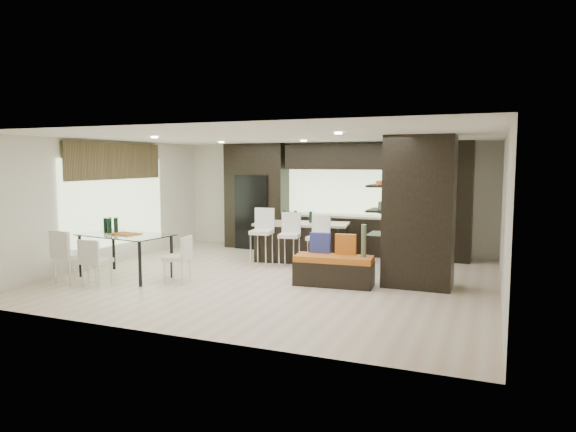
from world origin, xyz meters
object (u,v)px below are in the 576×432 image
at_px(chair_near, 97,264).
at_px(kitchen_island, 302,242).
at_px(chair_far, 71,259).
at_px(chair_end, 177,261).
at_px(stool_mid, 289,245).
at_px(bench, 334,270).
at_px(floor_vase, 364,256).
at_px(dining_table, 126,256).
at_px(stool_left, 262,242).
at_px(stool_right, 318,248).

bearing_deg(chair_near, kitchen_island, 51.33).
height_order(chair_far, chair_end, chair_far).
xyz_separation_m(kitchen_island, stool_mid, (0.00, -0.75, 0.03)).
bearing_deg(chair_near, chair_end, 30.80).
bearing_deg(chair_end, chair_far, 106.99).
xyz_separation_m(bench, chair_near, (-3.93, -1.66, 0.13)).
bearing_deg(floor_vase, bench, -170.50).
relative_size(dining_table, chair_end, 2.19).
distance_m(bench, dining_table, 4.03).
relative_size(stool_left, bench, 0.70).
bearing_deg(kitchen_island, chair_end, -125.82).
distance_m(stool_right, bench, 1.42).
distance_m(chair_near, chair_far, 0.55).
height_order(stool_left, chair_end, stool_left).
relative_size(kitchen_island, floor_vase, 1.85).
relative_size(bench, chair_end, 1.77).
bearing_deg(dining_table, chair_near, -82.41).
height_order(stool_right, bench, stool_right).
bearing_deg(chair_near, floor_vase, 18.28).
bearing_deg(chair_end, dining_table, 81.38).
xyz_separation_m(floor_vase, chair_near, (-4.46, -1.75, -0.16)).
bearing_deg(stool_mid, chair_end, -133.24).
height_order(kitchen_island, stool_right, stool_right).
height_order(stool_right, floor_vase, floor_vase).
xyz_separation_m(kitchen_island, bench, (1.35, -1.96, -0.16)).
height_order(stool_mid, stool_right, stool_mid).
distance_m(stool_mid, floor_vase, 2.18).
relative_size(floor_vase, chair_near, 1.40).
xyz_separation_m(chair_far, chair_end, (1.72, 0.82, -0.06)).
relative_size(stool_right, dining_table, 0.52).
bearing_deg(kitchen_island, chair_near, -134.84).
distance_m(dining_table, chair_near, 0.79).
height_order(stool_left, stool_right, stool_left).
xyz_separation_m(dining_table, chair_near, (0.00, -0.79, -0.02)).
bearing_deg(dining_table, stool_mid, 46.39).
bearing_deg(dining_table, chair_far, -115.99).
relative_size(kitchen_island, bench, 1.46).
distance_m(kitchen_island, bench, 2.38).
xyz_separation_m(stool_right, chair_end, (-2.05, -2.08, -0.05)).
relative_size(stool_right, chair_end, 1.13).
relative_size(floor_vase, dining_table, 0.64).
xyz_separation_m(stool_mid, stool_right, (0.64, 0.01, -0.01)).
distance_m(kitchen_island, stool_right, 0.98).
bearing_deg(chair_near, stool_left, 52.55).
bearing_deg(floor_vase, chair_far, -160.37).
distance_m(kitchen_island, chair_near, 4.45).
distance_m(kitchen_island, stool_mid, 0.75).
bearing_deg(kitchen_island, stool_left, -139.10).
bearing_deg(chair_near, chair_far, -179.53).
relative_size(stool_mid, chair_end, 1.17).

